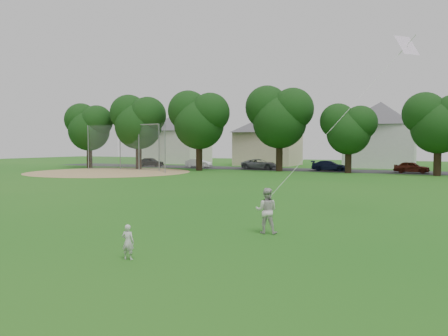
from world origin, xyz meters
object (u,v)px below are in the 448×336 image
at_px(older_boy, 266,211).
at_px(baseball_backstop, 135,147).
at_px(toddler, 128,242).
at_px(kite, 342,117).

distance_m(older_boy, baseball_backstop, 39.23).
relative_size(toddler, baseball_backstop, 0.08).
distance_m(toddler, baseball_backstop, 41.56).
bearing_deg(baseball_backstop, kite, -41.73).
height_order(kite, baseball_backstop, kite).
bearing_deg(older_boy, kite, -142.54).
relative_size(toddler, older_boy, 0.60).
bearing_deg(kite, baseball_backstop, 138.27).
height_order(toddler, older_boy, older_boy).
distance_m(toddler, kite, 9.03).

